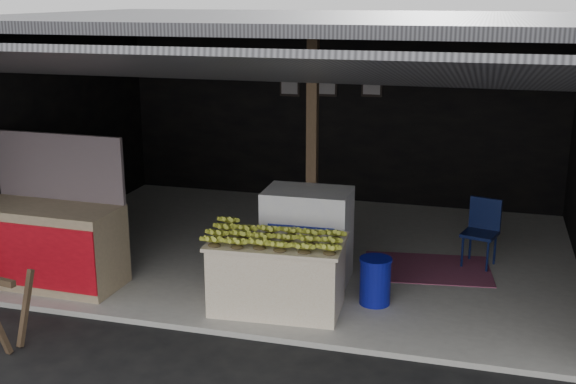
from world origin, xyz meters
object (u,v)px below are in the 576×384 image
(banana_table, at_px, (277,274))
(plastic_chair, at_px, (482,226))
(water_barrel, at_px, (375,282))
(white_crate, at_px, (307,235))
(neighbor_stall, at_px, (49,241))

(banana_table, bearing_deg, plastic_chair, 39.75)
(water_barrel, bearing_deg, plastic_chair, 55.12)
(white_crate, distance_m, neighbor_stall, 2.92)
(white_crate, bearing_deg, plastic_chair, 27.66)
(plastic_chair, bearing_deg, neighbor_stall, -141.65)
(white_crate, distance_m, water_barrel, 1.02)
(banana_table, xyz_separation_m, white_crate, (0.11, 0.85, 0.16))
(plastic_chair, bearing_deg, banana_table, -120.91)
(banana_table, relative_size, water_barrel, 2.97)
(white_crate, xyz_separation_m, plastic_chair, (1.92, 1.06, -0.06))
(white_crate, relative_size, neighbor_stall, 0.64)
(banana_table, height_order, water_barrel, banana_table)
(banana_table, distance_m, white_crate, 0.87)
(banana_table, distance_m, plastic_chair, 2.79)
(water_barrel, xyz_separation_m, plastic_chair, (1.06, 1.52, 0.24))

